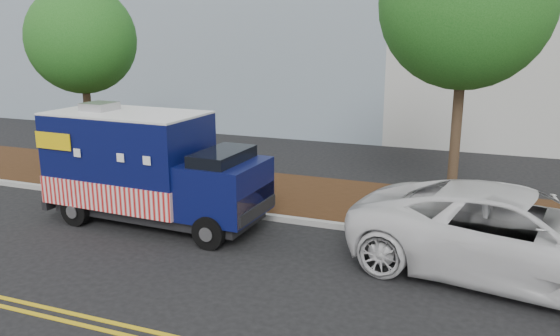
% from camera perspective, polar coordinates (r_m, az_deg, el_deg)
% --- Properties ---
extents(ground, '(120.00, 120.00, 0.00)m').
position_cam_1_polar(ground, '(13.75, -7.41, -6.67)').
color(ground, black).
rests_on(ground, ground).
extents(curb, '(120.00, 0.18, 0.15)m').
position_cam_1_polar(curb, '(14.89, -4.85, -4.64)').
color(curb, '#9E9E99').
rests_on(curb, ground).
extents(mulch_strip, '(120.00, 4.00, 0.15)m').
position_cam_1_polar(mulch_strip, '(16.71, -1.71, -2.49)').
color(mulch_strip, black).
rests_on(mulch_strip, ground).
extents(centerline_near, '(120.00, 0.10, 0.01)m').
position_cam_1_polar(centerline_near, '(10.43, -19.49, -14.47)').
color(centerline_near, gold).
rests_on(centerline_near, ground).
extents(centerline_far, '(120.00, 0.10, 0.01)m').
position_cam_1_polar(centerline_far, '(10.27, -20.41, -15.03)').
color(centerline_far, gold).
rests_on(centerline_far, ground).
extents(tree_a, '(3.59, 3.59, 6.38)m').
position_cam_1_polar(tree_a, '(19.75, -20.01, 12.48)').
color(tree_a, '#38281C').
rests_on(tree_a, ground).
extents(tree_c, '(4.20, 4.20, 7.61)m').
position_cam_1_polar(tree_c, '(14.45, 18.88, 15.97)').
color(tree_c, '#38281C').
rests_on(tree_c, ground).
extents(sign_post, '(0.06, 0.06, 2.40)m').
position_cam_1_polar(sign_post, '(15.79, -11.23, 0.47)').
color(sign_post, '#473828').
rests_on(sign_post, ground).
extents(food_truck, '(5.89, 2.43, 3.06)m').
position_cam_1_polar(food_truck, '(14.38, -13.81, -0.25)').
color(food_truck, black).
rests_on(food_truck, ground).
extents(white_car, '(6.94, 4.07, 1.81)m').
position_cam_1_polar(white_car, '(11.87, 23.45, -6.51)').
color(white_car, silver).
rests_on(white_car, ground).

